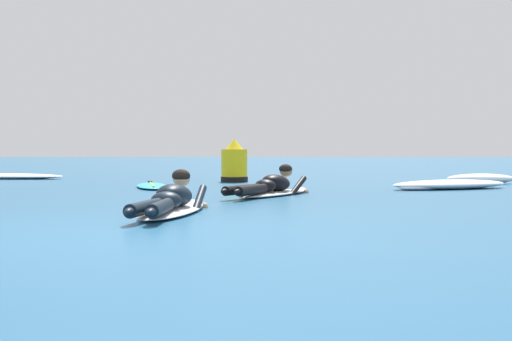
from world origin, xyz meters
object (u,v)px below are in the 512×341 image
object	(u,v)px
surfer_far	(271,187)
drifting_surfboard	(152,186)
channel_marker_buoy	(234,165)
surfer_near	(171,202)

from	to	relation	value
surfer_far	drifting_surfboard	bearing A→B (deg)	133.32
channel_marker_buoy	drifting_surfboard	bearing A→B (deg)	-121.53
drifting_surfboard	surfer_far	bearing A→B (deg)	-46.68
drifting_surfboard	channel_marker_buoy	bearing A→B (deg)	58.47
surfer_near	surfer_far	bearing A→B (deg)	70.13
surfer_near	drifting_surfboard	xyz separation A→B (m)	(-1.16, 5.60, -0.10)
surfer_near	channel_marker_buoy	world-z (taller)	channel_marker_buoy
surfer_far	channel_marker_buoy	bearing A→B (deg)	99.65
channel_marker_buoy	surfer_far	bearing A→B (deg)	-80.35
surfer_near	drifting_surfboard	bearing A→B (deg)	101.70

